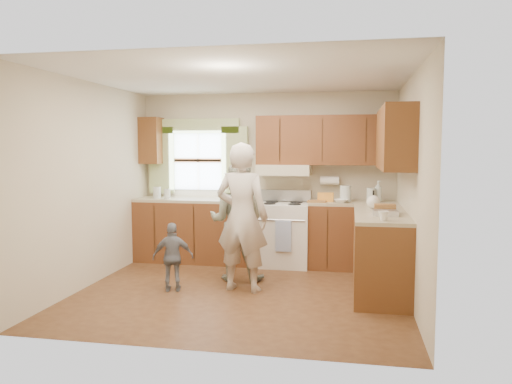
% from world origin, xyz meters
% --- Properties ---
extents(room, '(3.80, 3.80, 3.80)m').
position_xyz_m(room, '(0.00, 0.00, 1.25)').
color(room, '#462815').
rests_on(room, ground).
extents(kitchen_fixtures, '(3.80, 2.25, 2.15)m').
position_xyz_m(kitchen_fixtures, '(0.61, 1.08, 0.84)').
color(kitchen_fixtures, '#42210E').
rests_on(kitchen_fixtures, ground).
extents(stove, '(0.76, 0.67, 1.07)m').
position_xyz_m(stove, '(0.30, 1.44, 0.47)').
color(stove, silver).
rests_on(stove, ground).
extents(woman_left, '(0.70, 0.51, 1.76)m').
position_xyz_m(woman_left, '(-0.01, 0.07, 0.88)').
color(woman_left, beige).
rests_on(woman_left, ground).
extents(woman_right, '(0.76, 0.60, 1.50)m').
position_xyz_m(woman_right, '(-0.18, 0.54, 0.75)').
color(woman_right, '#294732').
rests_on(woman_right, ground).
extents(child, '(0.51, 0.32, 0.82)m').
position_xyz_m(child, '(-0.80, -0.12, 0.41)').
color(child, slate).
rests_on(child, ground).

